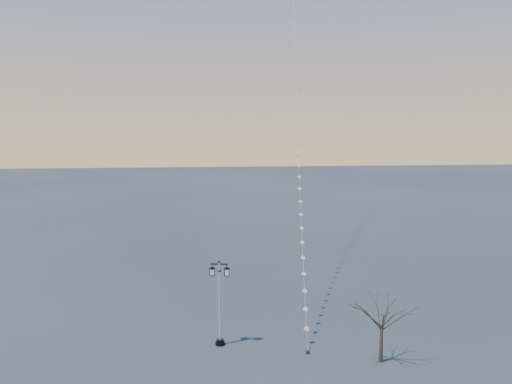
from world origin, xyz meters
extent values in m
plane|color=#464847|center=(0.00, 0.00, 0.00)|extent=(300.00, 300.00, 0.00)
cylinder|color=black|center=(-3.24, 1.78, 0.09)|extent=(0.61, 0.61, 0.18)
cylinder|color=black|center=(-3.24, 1.78, 0.25)|extent=(0.44, 0.44, 0.15)
cylinder|color=silver|center=(-3.24, 1.78, 2.90)|extent=(0.14, 0.14, 5.15)
cylinder|color=black|center=(-3.24, 1.78, 4.87)|extent=(0.22, 0.22, 0.07)
cube|color=black|center=(-3.24, 1.78, 5.31)|extent=(1.04, 0.22, 0.07)
sphere|color=black|center=(-3.24, 1.78, 5.44)|extent=(0.15, 0.15, 0.15)
pyramid|color=black|center=(-3.70, 1.85, 5.15)|extent=(0.48, 0.48, 0.15)
cube|color=beige|center=(-3.70, 1.85, 4.81)|extent=(0.28, 0.28, 0.37)
cube|color=black|center=(-3.70, 1.85, 4.60)|extent=(0.33, 0.33, 0.04)
pyramid|color=black|center=(-2.79, 1.71, 5.15)|extent=(0.48, 0.48, 0.15)
cube|color=beige|center=(-2.79, 1.71, 4.81)|extent=(0.28, 0.28, 0.37)
cube|color=black|center=(-2.79, 1.71, 4.60)|extent=(0.33, 0.33, 0.04)
cone|color=#3C3423|center=(6.15, -1.45, 1.10)|extent=(0.26, 0.26, 2.20)
cylinder|color=#39261F|center=(2.06, -0.01, 0.11)|extent=(0.22, 0.22, 0.22)
cylinder|color=black|center=(2.06, -0.01, 0.14)|extent=(0.03, 0.03, 0.27)
cone|color=orange|center=(5.75, 23.18, 18.22)|extent=(0.09, 0.09, 0.30)
cylinder|color=white|center=(2.06, -0.01, 0.65)|extent=(0.02, 0.02, 0.86)
camera|label=1|loc=(-3.98, -26.33, 13.57)|focal=32.43mm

